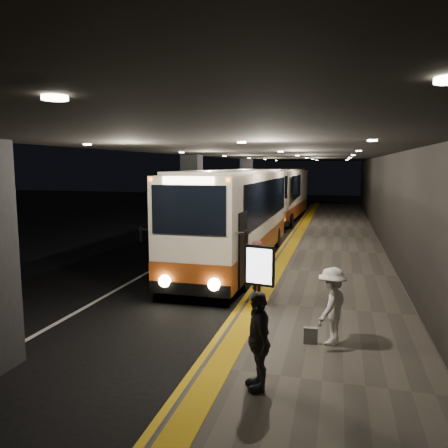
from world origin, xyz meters
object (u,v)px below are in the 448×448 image
at_px(coach_main, 237,220).
at_px(coach_second, 282,197).
at_px(stanchion_post, 255,287).
at_px(passenger_boarding, 259,270).
at_px(passenger_waiting_white, 332,306).
at_px(bag_polka, 310,335).
at_px(bag_plain, 259,325).
at_px(info_sign, 259,267).
at_px(passenger_waiting_grey, 258,340).

xyz_separation_m(coach_main, coach_second, (-0.02, 14.28, -0.04)).
bearing_deg(stanchion_post, coach_main, 108.19).
bearing_deg(coach_second, passenger_boarding, -82.54).
bearing_deg(passenger_waiting_white, passenger_boarding, -121.93).
height_order(coach_main, passenger_boarding, coach_main).
bearing_deg(passenger_boarding, stanchion_post, -178.75).
height_order(coach_second, bag_polka, coach_second).
distance_m(bag_plain, info_sign, 1.76).
relative_size(passenger_boarding, info_sign, 0.96).
distance_m(passenger_boarding, passenger_waiting_grey, 5.10).
bearing_deg(passenger_boarding, coach_second, 4.97).
relative_size(coach_second, info_sign, 6.61).
xyz_separation_m(passenger_waiting_white, passenger_waiting_grey, (-1.17, -2.24, 0.02)).
distance_m(bag_polka, info_sign, 2.53).
xyz_separation_m(bag_polka, info_sign, (-1.44, 1.84, 0.99)).
xyz_separation_m(coach_main, bag_plain, (2.23, -7.33, -1.46)).
bearing_deg(stanchion_post, coach_second, 95.25).
bearing_deg(passenger_waiting_grey, info_sign, 166.77).
relative_size(coach_main, bag_polka, 32.94).
bearing_deg(passenger_waiting_white, stanchion_post, -115.16).
xyz_separation_m(passenger_waiting_white, bag_plain, (-1.61, 0.30, -0.69)).
distance_m(coach_second, passenger_boarding, 19.23).
bearing_deg(bag_polka, passenger_boarding, 119.55).
xyz_separation_m(coach_second, passenger_waiting_white, (3.86, -21.91, -0.74)).
bearing_deg(passenger_boarding, passenger_waiting_white, -143.82).
xyz_separation_m(passenger_boarding, bag_polka, (1.64, -2.90, -0.65)).
distance_m(passenger_boarding, info_sign, 1.13).
xyz_separation_m(passenger_boarding, passenger_waiting_white, (2.06, -2.78, -0.00)).
height_order(passenger_waiting_white, stanchion_post, passenger_waiting_white).
height_order(info_sign, stanchion_post, info_sign).
bearing_deg(bag_plain, passenger_waiting_grey, -80.10).
height_order(coach_second, passenger_waiting_white, coach_second).
bearing_deg(info_sign, passenger_boarding, 112.48).
bearing_deg(passenger_boarding, info_sign, -169.61).
bearing_deg(passenger_waiting_grey, bag_plain, 166.72).
xyz_separation_m(info_sign, stanchion_post, (-0.18, 0.45, -0.66)).
distance_m(coach_second, bag_polka, 22.34).
relative_size(coach_main, info_sign, 6.78).
bearing_deg(coach_main, bag_polka, -66.20).
distance_m(coach_main, coach_second, 14.28).
bearing_deg(info_sign, stanchion_post, 124.01).
distance_m(coach_main, passenger_waiting_grey, 10.26).
bearing_deg(info_sign, bag_plain, -68.27).
distance_m(passenger_waiting_grey, info_sign, 4.03).
height_order(coach_main, bag_plain, coach_main).
distance_m(bag_polka, stanchion_post, 2.82).
distance_m(coach_main, bag_polka, 8.59).
bearing_deg(coach_second, info_sign, -82.25).
xyz_separation_m(coach_second, stanchion_post, (1.82, -19.75, -1.06)).
bearing_deg(coach_main, bag_plain, -73.09).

